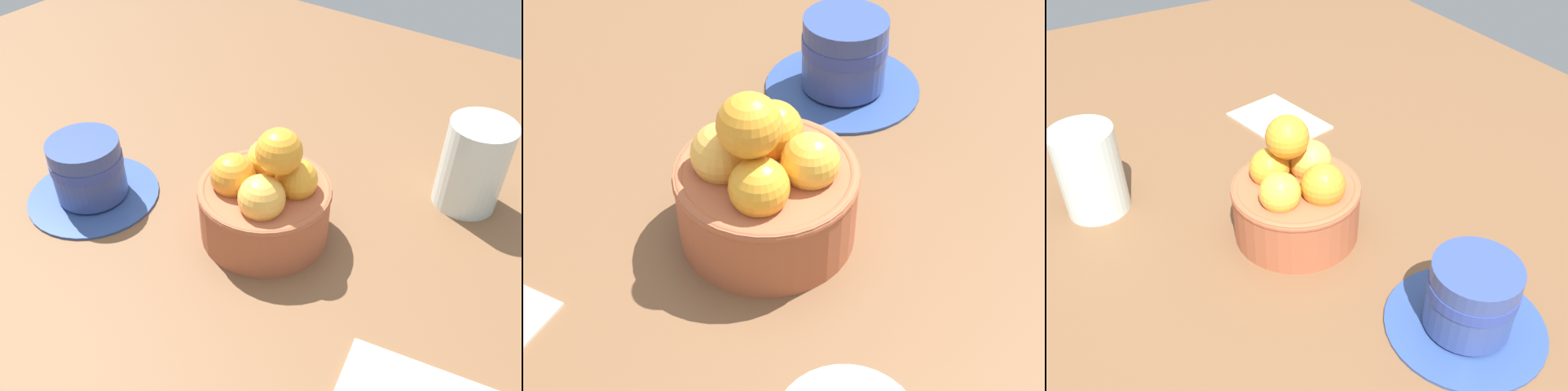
% 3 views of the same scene
% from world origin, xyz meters
% --- Properties ---
extents(ground_plane, '(1.47, 1.14, 0.04)m').
position_xyz_m(ground_plane, '(0.00, 0.00, -0.02)').
color(ground_plane, brown).
extents(terracotta_bowl, '(0.14, 0.14, 0.13)m').
position_xyz_m(terracotta_bowl, '(-0.00, 0.00, 0.05)').
color(terracotta_bowl, '#AD5938').
rests_on(terracotta_bowl, ground_plane).
extents(coffee_cup, '(0.15, 0.15, 0.07)m').
position_xyz_m(coffee_cup, '(0.19, 0.07, 0.03)').
color(coffee_cup, '#2E4887').
rests_on(coffee_cup, ground_plane).
extents(water_glass, '(0.07, 0.07, 0.10)m').
position_xyz_m(water_glass, '(-0.15, -0.17, 0.05)').
color(water_glass, silver).
rests_on(water_glass, ground_plane).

